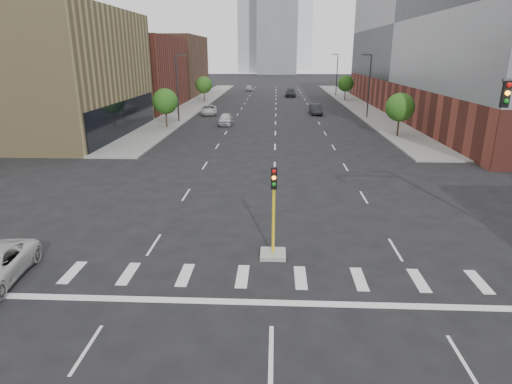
# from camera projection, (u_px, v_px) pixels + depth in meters

# --- Properties ---
(sidewalk_left_far) EXTENTS (5.00, 92.00, 0.15)m
(sidewalk_left_far) POSITION_uv_depth(u_px,v_px,m) (198.00, 103.00, 82.68)
(sidewalk_left_far) COLOR gray
(sidewalk_left_far) RESTS_ON ground
(sidewalk_right_far) EXTENTS (5.00, 92.00, 0.15)m
(sidewalk_right_far) POSITION_uv_depth(u_px,v_px,m) (355.00, 104.00, 81.36)
(sidewalk_right_far) COLOR gray
(sidewalk_right_far) RESTS_ON ground
(building_left_mid) EXTENTS (20.00, 24.00, 14.00)m
(building_left_mid) POSITION_uv_depth(u_px,v_px,m) (35.00, 73.00, 48.79)
(building_left_mid) COLOR #968455
(building_left_mid) RESTS_ON ground
(building_left_far_a) EXTENTS (20.00, 22.00, 12.00)m
(building_left_far_a) POSITION_uv_depth(u_px,v_px,m) (117.00, 73.00, 73.80)
(building_left_far_a) COLOR brown
(building_left_far_a) RESTS_ON ground
(building_left_far_b) EXTENTS (20.00, 24.00, 13.00)m
(building_left_far_b) POSITION_uv_depth(u_px,v_px,m) (157.00, 66.00, 98.35)
(building_left_far_b) COLOR brown
(building_left_far_b) RESTS_ON ground
(building_right_main) EXTENTS (24.00, 70.00, 22.00)m
(building_right_main) POSITION_uv_depth(u_px,v_px,m) (473.00, 41.00, 64.04)
(building_right_main) COLOR brown
(building_right_main) RESTS_ON ground
(tower_mid) EXTENTS (18.00, 18.00, 44.00)m
(tower_mid) POSITION_uv_depth(u_px,v_px,m) (277.00, 24.00, 194.96)
(tower_mid) COLOR slate
(tower_mid) RESTS_ON ground
(median_traffic_signal) EXTENTS (1.20, 1.20, 4.40)m
(median_traffic_signal) POSITION_uv_depth(u_px,v_px,m) (273.00, 238.00, 19.95)
(median_traffic_signal) COLOR #999993
(median_traffic_signal) RESTS_ON ground
(streetlight_right_a) EXTENTS (1.60, 0.22, 9.07)m
(streetlight_right_a) POSITION_uv_depth(u_px,v_px,m) (369.00, 84.00, 61.85)
(streetlight_right_a) COLOR #2D2D30
(streetlight_right_a) RESTS_ON ground
(streetlight_right_b) EXTENTS (1.60, 0.22, 9.07)m
(streetlight_right_b) POSITION_uv_depth(u_px,v_px,m) (337.00, 73.00, 95.10)
(streetlight_right_b) COLOR #2D2D30
(streetlight_right_b) RESTS_ON ground
(streetlight_left) EXTENTS (1.60, 0.22, 9.07)m
(streetlight_left) POSITION_uv_depth(u_px,v_px,m) (178.00, 85.00, 58.28)
(streetlight_left) COLOR #2D2D30
(streetlight_left) RESTS_ON ground
(tree_left_near) EXTENTS (3.20, 3.20, 4.85)m
(tree_left_near) POSITION_uv_depth(u_px,v_px,m) (165.00, 101.00, 54.06)
(tree_left_near) COLOR #382619
(tree_left_near) RESTS_ON ground
(tree_left_far) EXTENTS (3.20, 3.20, 4.85)m
(tree_left_far) POSITION_uv_depth(u_px,v_px,m) (204.00, 85.00, 82.56)
(tree_left_far) COLOR #382619
(tree_left_far) RESTS_ON ground
(tree_right_near) EXTENTS (3.20, 3.20, 4.85)m
(tree_right_near) POSITION_uv_depth(u_px,v_px,m) (400.00, 107.00, 48.07)
(tree_right_near) COLOR #382619
(tree_right_near) RESTS_ON ground
(tree_right_far) EXTENTS (3.20, 3.20, 4.85)m
(tree_right_far) POSITION_uv_depth(u_px,v_px,m) (346.00, 84.00, 86.08)
(tree_right_far) COLOR #382619
(tree_right_far) RESTS_ON ground
(car_near_left) EXTENTS (1.89, 4.53, 1.53)m
(car_near_left) POSITION_uv_depth(u_px,v_px,m) (226.00, 119.00, 57.38)
(car_near_left) COLOR silver
(car_near_left) RESTS_ON ground
(car_mid_right) EXTENTS (1.84, 4.87, 1.59)m
(car_mid_right) POSITION_uv_depth(u_px,v_px,m) (316.00, 109.00, 67.13)
(car_mid_right) COLOR black
(car_mid_right) RESTS_ON ground
(car_far_left) EXTENTS (3.13, 5.52, 1.45)m
(car_far_left) POSITION_uv_depth(u_px,v_px,m) (209.00, 110.00, 67.19)
(car_far_left) COLOR silver
(car_far_left) RESTS_ON ground
(car_deep_right) EXTENTS (2.40, 5.65, 1.63)m
(car_deep_right) POSITION_uv_depth(u_px,v_px,m) (291.00, 93.00, 94.62)
(car_deep_right) COLOR black
(car_deep_right) RESTS_ON ground
(car_distant) EXTENTS (2.38, 4.57, 1.49)m
(car_distant) POSITION_uv_depth(u_px,v_px,m) (249.00, 88.00, 109.20)
(car_distant) COLOR #A1A2A5
(car_distant) RESTS_ON ground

